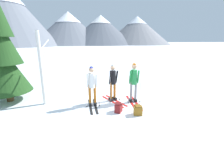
% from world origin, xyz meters
% --- Properties ---
extents(ground_plane, '(400.00, 400.00, 0.00)m').
position_xyz_m(ground_plane, '(0.00, 0.00, 0.00)').
color(ground_plane, white).
extents(skier_in_white, '(0.61, 1.58, 1.76)m').
position_xyz_m(skier_in_white, '(-0.76, -0.17, 0.97)').
color(skier_in_white, black).
rests_on(skier_in_white, ground).
extents(skier_in_black, '(1.05, 1.61, 1.75)m').
position_xyz_m(skier_in_black, '(0.21, 0.27, 0.96)').
color(skier_in_black, red).
rests_on(skier_in_black, ground).
extents(skier_in_green, '(0.61, 1.75, 1.83)m').
position_xyz_m(skier_in_green, '(1.12, 0.00, 1.05)').
color(skier_in_green, red).
rests_on(skier_in_green, ground).
extents(pine_tree_near, '(2.07, 2.07, 4.99)m').
position_xyz_m(pine_tree_near, '(-4.63, 0.90, 2.28)').
color(pine_tree_near, '#51381E').
rests_on(pine_tree_near, ground).
extents(birch_tree_tall, '(0.36, 0.86, 3.20)m').
position_xyz_m(birch_tree_tall, '(-2.88, 0.33, 1.64)').
color(birch_tree_tall, silver).
rests_on(birch_tree_tall, ground).
extents(backpack_on_snow_front, '(0.37, 0.40, 0.38)m').
position_xyz_m(backpack_on_snow_front, '(0.27, -0.93, 0.19)').
color(backpack_on_snow_front, maroon).
rests_on(backpack_on_snow_front, ground).
extents(backpack_on_snow_beside, '(0.36, 0.29, 0.38)m').
position_xyz_m(backpack_on_snow_beside, '(0.97, -1.26, 0.19)').
color(backpack_on_snow_beside, '#99661E').
rests_on(backpack_on_snow_beside, ground).
extents(mountain_ridge_distant, '(113.93, 65.36, 29.66)m').
position_xyz_m(mountain_ridge_distant, '(-12.43, 83.85, 11.75)').
color(mountain_ridge_distant, slate).
rests_on(mountain_ridge_distant, ground).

